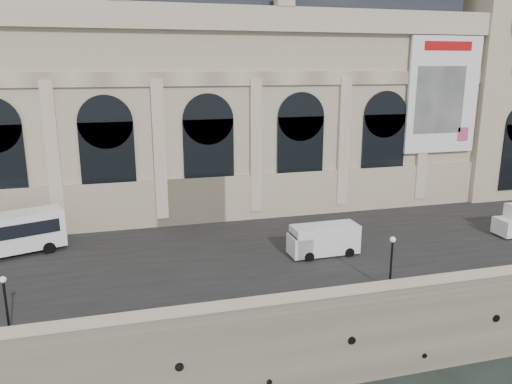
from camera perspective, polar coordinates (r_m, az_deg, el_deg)
quay at (r=67.42m, az=-3.80°, el=-2.41°), size 160.00×70.00×6.00m
street at (r=47.09m, az=1.31°, el=-5.91°), size 160.00×24.00×0.06m
parapet at (r=35.25m, az=7.67°, el=-12.17°), size 160.00×1.40×1.21m
museum at (r=59.67m, az=-9.00°, el=11.62°), size 69.00×18.70×29.10m
clock_pavilion at (r=73.15m, az=25.16°, el=13.83°), size 13.00×14.72×36.70m
van_c at (r=44.27m, az=7.40°, el=-5.48°), size 6.16×2.64×2.73m
lamp_left at (r=34.67m, az=-26.63°, el=-11.64°), size 0.40×0.40×3.96m
lamp_right at (r=38.25m, az=15.18°, el=-7.96°), size 0.43×0.43×4.22m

